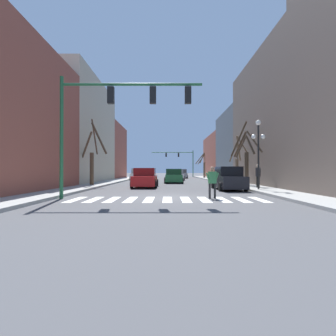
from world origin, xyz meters
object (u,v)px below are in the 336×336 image
object	(u,v)px
car_driving_away_lane	(177,175)
street_tree_left_far	(93,156)
pedestrian_crossing_street	(229,173)
traffic_signal_far	(180,157)
street_lamp_right_corner	(259,140)
traffic_signal_near	(115,108)
car_parked_right_far	(174,176)
car_parked_right_near	(182,174)
pedestrian_on_left_sidewalk	(258,174)
car_parked_left_mid	(146,178)
street_tree_left_near	(246,156)
street_tree_left_mid	(204,166)
car_driving_toward_lane	(139,175)
street_tree_right_mid	(238,161)
car_parked_left_far	(229,179)
pedestrian_waiting_at_curb	(213,180)

from	to	relation	value
car_driving_away_lane	street_tree_left_far	size ratio (longest dim) A/B	0.77
pedestrian_crossing_street	car_driving_away_lane	bearing A→B (deg)	36.79
traffic_signal_far	pedestrian_crossing_street	distance (m)	27.10
traffic_signal_far	street_lamp_right_corner	size ratio (longest dim) A/B	1.88
traffic_signal_near	street_tree_left_far	distance (m)	11.18
traffic_signal_near	car_parked_right_far	distance (m)	17.19
street_lamp_right_corner	car_parked_right_near	xyz separation A→B (m)	(-3.73, 29.39, -2.70)
traffic_signal_far	car_parked_right_near	bearing A→B (deg)	-90.54
car_parked_right_far	car_parked_right_near	world-z (taller)	car_parked_right_near
pedestrian_on_left_sidewalk	street_tree_left_far	world-z (taller)	street_tree_left_far
car_parked_left_mid	car_parked_right_near	bearing A→B (deg)	170.06
pedestrian_crossing_street	pedestrian_on_left_sidewalk	world-z (taller)	pedestrian_on_left_sidewalk
traffic_signal_near	street_lamp_right_corner	bearing A→B (deg)	27.57
street_tree_left_near	street_tree_left_mid	bearing A→B (deg)	91.10
pedestrian_on_left_sidewalk	street_tree_left_near	bearing A→B (deg)	176.13
car_parked_right_far	pedestrian_crossing_street	xyz separation A→B (m)	(6.08, -0.75, 0.39)
street_lamp_right_corner	street_tree_left_near	size ratio (longest dim) A/B	0.85
street_tree_left_mid	car_driving_toward_lane	bearing A→B (deg)	-145.61
car_driving_away_lane	street_tree_right_mid	world-z (taller)	street_tree_right_mid
traffic_signal_near	street_tree_right_mid	world-z (taller)	traffic_signal_near
traffic_signal_near	street_tree_left_near	xyz separation A→B (m)	(9.40, 9.39, -1.94)
street_lamp_right_corner	street_tree_left_mid	size ratio (longest dim) A/B	1.07
street_tree_right_mid	car_parked_right_near	bearing A→B (deg)	101.67
car_parked_right_near	street_tree_left_mid	distance (m)	4.22
street_tree_left_mid	street_lamp_right_corner	bearing A→B (deg)	-90.17
car_parked_left_far	street_tree_left_mid	world-z (taller)	street_tree_left_mid
traffic_signal_near	traffic_signal_far	xyz separation A→B (m)	(5.21, 42.27, -0.41)
pedestrian_waiting_at_curb	street_tree_left_far	world-z (taller)	street_tree_left_far
car_parked_left_far	street_tree_right_mid	distance (m)	7.03
street_lamp_right_corner	car_parked_right_near	size ratio (longest dim) A/B	1.10
car_parked_right_far	street_tree_left_near	distance (m)	9.48
traffic_signal_near	car_parked_right_near	world-z (taller)	traffic_signal_near
car_driving_toward_lane	car_driving_away_lane	world-z (taller)	car_driving_toward_lane
street_tree_right_mid	traffic_signal_near	bearing A→B (deg)	-127.23
traffic_signal_far	street_tree_left_mid	xyz separation A→B (m)	(3.74, -9.29, -1.94)
car_driving_toward_lane	car_parked_left_far	distance (m)	21.45
pedestrian_crossing_street	pedestrian_on_left_sidewalk	distance (m)	9.40
car_parked_right_far	pedestrian_crossing_street	world-z (taller)	pedestrian_crossing_street
traffic_signal_far	street_lamp_right_corner	xyz separation A→B (m)	(3.65, -37.64, -0.73)
pedestrian_on_left_sidewalk	street_tree_left_far	distance (m)	14.09
traffic_signal_far	car_parked_left_far	world-z (taller)	traffic_signal_far
pedestrian_crossing_street	street_tree_left_far	distance (m)	14.60
car_parked_right_near	street_tree_right_mid	distance (m)	21.95
street_lamp_right_corner	car_parked_right_far	distance (m)	13.31
car_parked_left_far	car_parked_right_near	bearing A→B (deg)	4.15
traffic_signal_near	car_parked_left_mid	distance (m)	9.90
car_parked_left_mid	pedestrian_waiting_at_curb	size ratio (longest dim) A/B	2.93
traffic_signal_near	street_tree_right_mid	xyz separation A→B (m)	(9.56, 12.58, -2.24)
car_parked_right_near	pedestrian_on_left_sidewalk	bearing A→B (deg)	-171.26
traffic_signal_near	pedestrian_waiting_at_curb	world-z (taller)	traffic_signal_near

